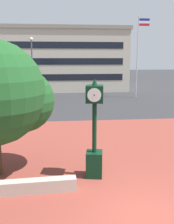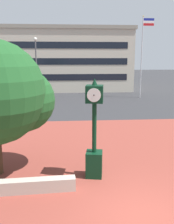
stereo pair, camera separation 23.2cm
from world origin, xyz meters
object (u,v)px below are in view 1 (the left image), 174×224
(flagpole_primary, at_px, (138,52))
(street_lamp_post, at_px, (32,64))
(civic_building, at_px, (56,59))
(street_clock, at_px, (94,135))

(flagpole_primary, bearing_deg, street_lamp_post, -166.03)
(civic_building, relative_size, street_lamp_post, 3.12)
(flagpole_primary, bearing_deg, civic_building, 127.95)
(flagpole_primary, xyz_separation_m, civic_building, (-10.20, 13.08, -0.89))
(street_clock, relative_size, street_lamp_post, 0.59)
(street_lamp_post, bearing_deg, street_clock, -76.62)
(flagpole_primary, xyz_separation_m, street_lamp_post, (-12.39, -3.08, -1.30))
(civic_building, distance_m, street_lamp_post, 16.31)
(civic_building, xyz_separation_m, street_lamp_post, (-2.19, -16.16, -0.41))
(civic_building, bearing_deg, street_lamp_post, -97.71)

